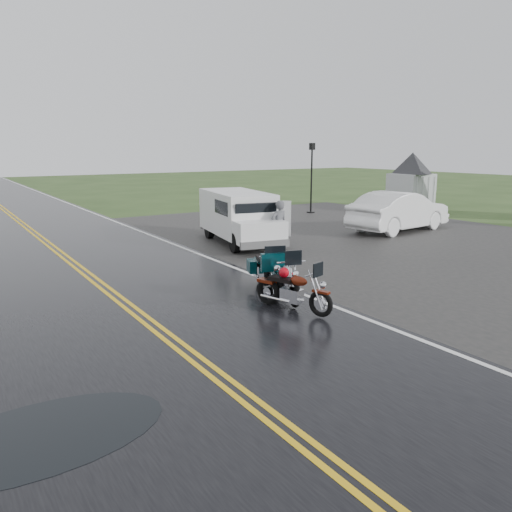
# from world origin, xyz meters

# --- Properties ---
(ground) EXTENTS (120.00, 120.00, 0.00)m
(ground) POSITION_xyz_m (0.00, 0.00, 0.00)
(ground) COLOR #2D471E
(ground) RESTS_ON ground
(road) EXTENTS (8.00, 100.00, 0.04)m
(road) POSITION_xyz_m (0.00, 10.00, 0.02)
(road) COLOR black
(road) RESTS_ON ground
(parking_pad) EXTENTS (14.00, 24.00, 0.03)m
(parking_pad) POSITION_xyz_m (11.00, 5.00, 0.01)
(parking_pad) COLOR black
(parking_pad) RESTS_ON ground
(visitor_center) EXTENTS (16.00, 10.00, 4.80)m
(visitor_center) POSITION_xyz_m (20.00, 12.00, 2.40)
(visitor_center) COLOR #A8AAAD
(visitor_center) RESTS_ON ground
(motorcycle_red) EXTENTS (1.21, 2.00, 1.11)m
(motorcycle_red) POSITION_xyz_m (3.06, -0.02, 0.56)
(motorcycle_red) COLOR #571809
(motorcycle_red) RESTS_ON ground
(motorcycle_teal) EXTENTS (1.46, 2.26, 1.26)m
(motorcycle_teal) POSITION_xyz_m (2.93, 1.37, 0.63)
(motorcycle_teal) COLOR #042F34
(motorcycle_teal) RESTS_ON ground
(motorcycle_silver) EXTENTS (1.36, 2.20, 1.22)m
(motorcycle_silver) POSITION_xyz_m (2.99, 0.78, 0.61)
(motorcycle_silver) COLOR #A2A4A9
(motorcycle_silver) RESTS_ON ground
(van_white) EXTENTS (2.75, 5.17, 1.93)m
(van_white) POSITION_xyz_m (4.94, 6.57, 0.96)
(van_white) COLOR white
(van_white) RESTS_ON ground
(person_at_van) EXTENTS (0.64, 0.44, 1.71)m
(person_at_van) POSITION_xyz_m (6.35, 6.04, 0.86)
(person_at_van) COLOR #54555A
(person_at_van) RESTS_ON ground
(sedan_white) EXTENTS (5.16, 2.30, 1.65)m
(sedan_white) POSITION_xyz_m (13.04, 6.73, 0.82)
(sedan_white) COLOR white
(sedan_white) RESTS_ON ground
(lamp_post_far_right) EXTENTS (0.32, 0.32, 3.75)m
(lamp_post_far_right) POSITION_xyz_m (13.70, 13.36, 1.88)
(lamp_post_far_right) COLOR black
(lamp_post_far_right) RESTS_ON ground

